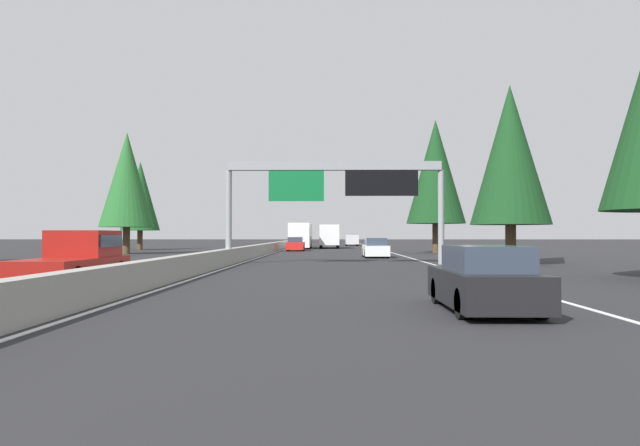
% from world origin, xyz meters
% --- Properties ---
extents(ground_plane, '(320.00, 320.00, 0.00)m').
position_xyz_m(ground_plane, '(60.00, 0.00, 0.00)').
color(ground_plane, '#262628').
extents(median_barrier, '(180.00, 0.56, 0.90)m').
position_xyz_m(median_barrier, '(80.00, 0.30, 0.45)').
color(median_barrier, '#9E9B93').
rests_on(median_barrier, ground).
extents(shoulder_stripe_right, '(160.00, 0.16, 0.01)m').
position_xyz_m(shoulder_stripe_right, '(70.00, -11.52, 0.01)').
color(shoulder_stripe_right, silver).
rests_on(shoulder_stripe_right, ground).
extents(shoulder_stripe_median, '(160.00, 0.16, 0.01)m').
position_xyz_m(shoulder_stripe_median, '(70.00, -0.25, 0.01)').
color(shoulder_stripe_median, silver).
rests_on(shoulder_stripe_median, ground).
extents(sign_gantry_overhead, '(0.50, 12.68, 5.96)m').
position_xyz_m(sign_gantry_overhead, '(32.16, -6.04, 4.74)').
color(sign_gantry_overhead, gray).
rests_on(sign_gantry_overhead, ground).
extents(sedan_near_right, '(4.40, 1.80, 1.47)m').
position_xyz_m(sedan_near_right, '(11.01, -9.03, 0.68)').
color(sedan_near_right, black).
rests_on(sedan_near_right, ground).
extents(sedan_distant_a, '(4.40, 1.80, 1.47)m').
position_xyz_m(sedan_distant_a, '(42.68, -9.03, 0.68)').
color(sedan_distant_a, white).
rests_on(sedan_distant_a, ground).
extents(bus_far_left, '(11.50, 2.55, 3.10)m').
position_xyz_m(bus_far_left, '(72.46, -2.02, 1.72)').
color(bus_far_left, white).
rests_on(bus_far_left, ground).
extents(pickup_distant_b, '(5.60, 2.00, 1.86)m').
position_xyz_m(pickup_distant_b, '(84.65, -1.55, 0.91)').
color(pickup_distant_b, silver).
rests_on(pickup_distant_b, ground).
extents(box_truck_near_center, '(8.50, 2.40, 2.95)m').
position_xyz_m(box_truck_near_center, '(73.82, -5.58, 1.61)').
color(box_truck_near_center, white).
rests_on(box_truck_near_center, ground).
extents(minivan_mid_right, '(5.00, 1.95, 1.69)m').
position_xyz_m(minivan_mid_right, '(90.63, -9.08, 0.95)').
color(minivan_mid_right, silver).
rests_on(minivan_mid_right, ground).
extents(sedan_far_center, '(4.40, 1.80, 1.47)m').
position_xyz_m(sedan_far_center, '(61.01, -1.99, 0.68)').
color(sedan_far_center, red).
rests_on(sedan_far_center, ground).
extents(oncoming_near, '(5.60, 2.00, 1.86)m').
position_xyz_m(oncoming_near, '(17.28, 2.87, 0.91)').
color(oncoming_near, maroon).
rests_on(oncoming_near, ground).
extents(conifer_right_near, '(4.60, 4.60, 10.45)m').
position_xyz_m(conifer_right_near, '(32.36, -16.07, 6.35)').
color(conifer_right_near, '#4C3823').
rests_on(conifer_right_near, ground).
extents(conifer_right_mid, '(5.56, 5.56, 12.64)m').
position_xyz_m(conifer_right_mid, '(54.35, -15.65, 7.69)').
color(conifer_right_mid, '#4C3823').
rests_on(conifer_right_mid, ground).
extents(conifer_left_near, '(4.80, 4.80, 10.92)m').
position_xyz_m(conifer_left_near, '(50.87, 12.60, 6.63)').
color(conifer_left_near, '#4C3823').
rests_on(conifer_left_near, ground).
extents(conifer_left_mid, '(4.41, 4.41, 10.03)m').
position_xyz_m(conifer_left_mid, '(65.14, 15.90, 6.09)').
color(conifer_left_mid, '#4C3823').
rests_on(conifer_left_mid, ground).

